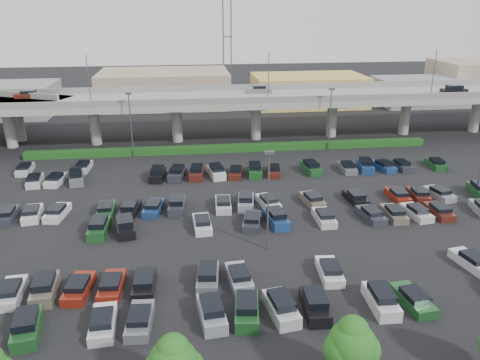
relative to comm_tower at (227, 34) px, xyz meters
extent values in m
plane|color=black|center=(-4.00, -74.00, -15.61)|extent=(280.00, 280.00, 0.00)
cube|color=gray|center=(-4.00, -42.00, -8.36)|extent=(150.00, 13.00, 1.10)
cube|color=slate|center=(-4.00, -48.25, -7.31)|extent=(150.00, 0.50, 1.00)
cube|color=slate|center=(-4.00, -35.75, -7.31)|extent=(150.00, 0.50, 1.00)
cylinder|color=gray|center=(-41.00, -42.00, -12.26)|extent=(1.80, 1.80, 6.70)
cube|color=slate|center=(-41.00, -42.00, -9.11)|extent=(2.60, 9.75, 0.50)
cylinder|color=gray|center=(-27.00, -42.00, -12.26)|extent=(1.80, 1.80, 6.70)
cube|color=slate|center=(-27.00, -42.00, -9.11)|extent=(2.60, 9.75, 0.50)
cylinder|color=gray|center=(-13.00, -42.00, -12.26)|extent=(1.80, 1.80, 6.70)
cube|color=slate|center=(-13.00, -42.00, -9.11)|extent=(2.60, 9.75, 0.50)
cylinder|color=gray|center=(1.00, -42.00, -12.26)|extent=(1.80, 1.80, 6.70)
cube|color=slate|center=(1.00, -42.00, -9.11)|extent=(2.60, 9.75, 0.50)
cylinder|color=gray|center=(15.00, -42.00, -12.26)|extent=(1.80, 1.80, 6.70)
cube|color=slate|center=(15.00, -42.00, -9.11)|extent=(2.60, 9.75, 0.50)
cylinder|color=gray|center=(29.00, -42.00, -12.26)|extent=(1.80, 1.80, 6.70)
cube|color=slate|center=(29.00, -42.00, -9.11)|extent=(2.60, 9.75, 0.50)
cylinder|color=gray|center=(43.00, -42.00, -12.26)|extent=(1.80, 1.80, 6.70)
cube|color=slate|center=(43.00, -42.00, -9.11)|extent=(2.60, 9.75, 0.50)
cube|color=#501D15|center=(-38.00, -39.00, -7.40)|extent=(4.40, 1.82, 0.82)
cube|color=black|center=(-38.00, -39.00, -6.77)|extent=(2.30, 1.60, 0.50)
cube|color=slate|center=(2.00, -39.00, -7.40)|extent=(4.40, 1.82, 0.82)
cube|color=black|center=(2.00, -39.00, -6.77)|extent=(2.30, 1.60, 0.50)
cube|color=black|center=(36.00, -45.00, -7.29)|extent=(4.40, 1.82, 1.05)
cube|color=black|center=(36.00, -45.00, -6.47)|extent=(2.60, 1.60, 0.65)
cylinder|color=#4D4D52|center=(-26.00, -48.10, -3.81)|extent=(0.14, 0.14, 8.00)
cylinder|color=#4D4D52|center=(2.00, -48.10, -3.81)|extent=(0.14, 0.14, 8.00)
cylinder|color=#4D4D52|center=(30.00, -48.10, -3.81)|extent=(0.14, 0.14, 8.00)
cylinder|color=gray|center=(-40.59, -38.18, -12.26)|extent=(1.60, 1.60, 6.70)
cube|color=#113A12|center=(-4.00, -49.00, -15.06)|extent=(66.00, 1.60, 1.10)
sphere|color=#205416|center=(-12.96, -100.55, -11.37)|extent=(2.06, 2.06, 2.06)
sphere|color=#205416|center=(-2.00, -100.39, -12.22)|extent=(3.07, 3.07, 3.07)
sphere|color=#205416|center=(-1.29, -100.29, -12.76)|extent=(2.41, 2.41, 2.41)
sphere|color=#205416|center=(-2.60, -100.47, -12.55)|extent=(2.41, 2.41, 2.41)
sphere|color=#205416|center=(-1.96, -100.27, -11.34)|extent=(2.08, 2.08, 2.08)
cube|color=#1C5023|center=(-24.00, -92.50, -15.09)|extent=(2.44, 4.62, 1.05)
cube|color=black|center=(-24.00, -92.50, -14.27)|extent=(1.96, 2.81, 0.65)
cube|color=silver|center=(-18.50, -92.50, -15.20)|extent=(2.03, 4.48, 0.82)
cube|color=black|center=(-18.50, -92.70, -14.57)|extent=(1.71, 2.37, 0.50)
cube|color=slate|center=(-15.75, -92.50, -15.20)|extent=(2.09, 4.50, 0.82)
cube|color=black|center=(-15.75, -92.70, -14.57)|extent=(1.74, 2.40, 0.50)
cube|color=gray|center=(-10.25, -92.50, -15.09)|extent=(2.29, 4.57, 1.05)
cube|color=black|center=(-10.25, -92.50, -14.27)|extent=(1.88, 2.76, 0.65)
cube|color=#1C5023|center=(-7.50, -92.50, -15.09)|extent=(2.37, 4.60, 1.05)
cube|color=black|center=(-7.50, -92.50, -14.27)|extent=(1.92, 2.79, 0.65)
cube|color=silver|center=(-4.75, -92.50, -15.09)|extent=(2.47, 4.63, 1.05)
cube|color=black|center=(-4.75, -92.50, -14.27)|extent=(1.98, 2.82, 0.65)
cube|color=black|center=(-2.00, -92.50, -15.09)|extent=(2.06, 4.49, 1.05)
cube|color=black|center=(-2.00, -92.50, -14.27)|extent=(1.74, 2.68, 0.65)
cube|color=white|center=(3.50, -92.50, -15.09)|extent=(1.94, 4.45, 1.05)
cube|color=black|center=(3.50, -92.50, -14.27)|extent=(1.67, 2.64, 0.65)
cube|color=#1C5023|center=(6.25, -92.50, -15.20)|extent=(2.33, 4.59, 0.82)
cube|color=black|center=(6.25, -92.70, -14.57)|extent=(1.86, 2.47, 0.50)
cube|color=silver|center=(-26.75, -87.50, -15.20)|extent=(2.10, 4.51, 0.82)
cube|color=black|center=(-26.75, -87.70, -14.57)|extent=(1.74, 2.40, 0.50)
cube|color=#685E51|center=(-24.00, -87.50, -15.09)|extent=(2.14, 4.52, 1.05)
cube|color=black|center=(-24.00, -87.50, -14.27)|extent=(1.79, 2.71, 0.65)
cube|color=maroon|center=(-21.25, -87.50, -15.20)|extent=(2.27, 4.57, 0.82)
cube|color=black|center=(-21.25, -87.70, -14.57)|extent=(1.83, 2.45, 0.50)
cube|color=maroon|center=(-18.50, -87.50, -15.20)|extent=(2.05, 4.49, 0.82)
cube|color=black|center=(-18.50, -87.70, -14.57)|extent=(1.72, 2.38, 0.50)
cube|color=black|center=(-15.75, -87.50, -15.20)|extent=(1.95, 4.45, 0.82)
cube|color=black|center=(-15.75, -87.70, -14.57)|extent=(1.67, 2.35, 0.50)
cube|color=slate|center=(-10.25, -87.50, -15.09)|extent=(2.28, 4.57, 1.05)
cube|color=black|center=(-10.25, -87.50, -14.27)|extent=(1.87, 2.76, 0.65)
cube|color=gray|center=(-7.50, -87.50, -15.20)|extent=(2.21, 4.55, 0.82)
cube|color=black|center=(-7.50, -87.70, -14.57)|extent=(1.80, 2.43, 0.50)
cube|color=white|center=(0.75, -87.50, -15.20)|extent=(2.12, 4.51, 0.82)
cube|color=black|center=(0.75, -87.70, -14.57)|extent=(1.76, 2.40, 0.50)
cube|color=silver|center=(14.50, -87.50, -15.20)|extent=(2.56, 4.65, 0.82)
cube|color=black|center=(14.50, -87.70, -14.57)|extent=(1.98, 2.55, 0.50)
cube|color=#1C5023|center=(-21.25, -76.50, -15.09)|extent=(1.96, 4.46, 1.05)
cube|color=black|center=(-21.25, -76.50, -14.27)|extent=(1.69, 2.65, 0.65)
cube|color=black|center=(-18.50, -76.50, -15.09)|extent=(2.56, 4.65, 1.05)
cube|color=black|center=(-18.50, -76.50, -14.27)|extent=(2.03, 2.84, 0.65)
cube|color=white|center=(-10.25, -76.50, -15.20)|extent=(2.03, 4.48, 0.82)
cube|color=black|center=(-10.25, -76.70, -14.57)|extent=(1.71, 2.37, 0.50)
cube|color=#2C2F39|center=(-4.75, -76.50, -15.20)|extent=(2.73, 4.69, 0.82)
cube|color=black|center=(-4.75, -76.70, -14.57)|extent=(2.06, 2.59, 0.50)
cube|color=navy|center=(-2.00, -76.50, -15.09)|extent=(2.41, 4.61, 1.05)
cube|color=black|center=(-2.00, -76.50, -14.27)|extent=(1.95, 2.80, 0.65)
cube|color=silver|center=(3.50, -76.50, -15.20)|extent=(1.82, 4.40, 0.82)
cube|color=black|center=(3.50, -76.70, -14.57)|extent=(1.60, 2.30, 0.50)
cube|color=#2C2F39|center=(9.00, -76.50, -15.20)|extent=(2.39, 4.60, 0.82)
cube|color=black|center=(9.00, -76.70, -14.57)|extent=(1.89, 2.49, 0.50)
cube|color=#685E51|center=(11.75, -76.50, -15.20)|extent=(1.91, 4.44, 0.82)
cube|color=black|center=(11.75, -76.70, -14.57)|extent=(1.65, 2.33, 0.50)
cube|color=silver|center=(14.50, -76.50, -15.20)|extent=(2.32, 4.58, 0.82)
cube|color=black|center=(14.50, -76.70, -14.57)|extent=(1.86, 2.47, 0.50)
cube|color=#501D15|center=(17.25, -76.50, -15.20)|extent=(1.90, 4.43, 0.82)
cube|color=black|center=(17.25, -76.70, -14.57)|extent=(1.64, 2.33, 0.50)
cube|color=#2C2F39|center=(-32.25, -71.50, -15.20)|extent=(2.10, 4.51, 0.82)
cube|color=black|center=(-32.25, -71.70, -14.57)|extent=(1.74, 2.40, 0.50)
cube|color=white|center=(-29.50, -71.50, -15.20)|extent=(2.33, 4.59, 0.82)
cube|color=black|center=(-29.50, -71.70, -14.57)|extent=(1.86, 2.47, 0.50)
cube|color=white|center=(-26.75, -71.50, -15.20)|extent=(2.42, 4.61, 0.82)
cube|color=black|center=(-26.75, -71.70, -14.57)|extent=(1.91, 2.50, 0.50)
cube|color=#1C5023|center=(-21.25, -71.50, -15.20)|extent=(1.94, 4.45, 0.82)
cube|color=black|center=(-21.25, -71.70, -14.57)|extent=(1.66, 2.34, 0.50)
cube|color=black|center=(-18.50, -71.50, -15.20)|extent=(2.40, 4.61, 0.82)
cube|color=black|center=(-18.50, -71.70, -14.57)|extent=(1.90, 2.50, 0.50)
cube|color=navy|center=(-15.75, -71.50, -15.20)|extent=(2.59, 4.66, 0.82)
cube|color=black|center=(-15.75, -71.70, -14.57)|extent=(1.99, 2.55, 0.50)
cube|color=#2C2F39|center=(-13.00, -71.50, -15.09)|extent=(2.16, 4.53, 1.05)
cube|color=black|center=(-13.00, -71.50, -14.27)|extent=(1.80, 2.72, 0.65)
cube|color=silver|center=(-7.50, -71.50, -15.20)|extent=(2.03, 4.48, 0.82)
cube|color=black|center=(-7.50, -71.70, -14.57)|extent=(1.71, 2.37, 0.50)
cube|color=gray|center=(-4.75, -71.50, -15.09)|extent=(2.47, 4.63, 1.05)
cube|color=black|center=(-4.75, -71.50, -14.27)|extent=(1.98, 2.81, 0.65)
cube|color=white|center=(-2.00, -71.50, -15.20)|extent=(2.63, 4.67, 0.82)
cube|color=black|center=(-2.00, -71.70, -14.57)|extent=(2.01, 2.57, 0.50)
cube|color=#685E51|center=(3.50, -71.50, -15.20)|extent=(2.47, 4.63, 0.82)
cube|color=black|center=(3.50, -71.70, -14.57)|extent=(1.94, 2.52, 0.50)
cube|color=black|center=(9.00, -71.50, -15.20)|extent=(2.10, 4.51, 0.82)
cube|color=black|center=(9.00, -71.70, -14.57)|extent=(1.74, 2.40, 0.50)
cube|color=maroon|center=(14.50, -71.50, -15.20)|extent=(1.88, 4.43, 0.82)
cube|color=black|center=(14.50, -71.70, -14.57)|extent=(1.63, 2.32, 0.50)
cube|color=#501D15|center=(17.25, -71.50, -15.20)|extent=(2.32, 4.58, 0.82)
cube|color=black|center=(17.25, -71.70, -14.57)|extent=(1.86, 2.47, 0.50)
cube|color=gray|center=(20.00, -71.50, -15.20)|extent=(2.63, 4.67, 0.82)
cube|color=black|center=(20.00, -71.70, -14.57)|extent=(2.01, 2.56, 0.50)
cube|color=#1C5023|center=(25.50, -71.50, -15.09)|extent=(2.54, 4.64, 1.05)
cube|color=silver|center=(-32.25, -60.50, -15.20)|extent=(2.37, 4.60, 0.82)
cube|color=black|center=(-32.25, -60.70, -14.57)|extent=(1.88, 2.49, 0.50)
cube|color=white|center=(-29.50, -60.50, -15.20)|extent=(2.40, 4.61, 0.82)
cube|color=black|center=(-29.50, -60.70, -14.57)|extent=(1.90, 2.50, 0.50)
cube|color=slate|center=(-26.75, -60.50, -15.09)|extent=(2.62, 4.67, 1.05)
cube|color=black|center=(-26.75, -60.50, -14.27)|extent=(2.07, 2.86, 0.65)
cube|color=black|center=(-15.75, -60.50, -15.09)|extent=(2.31, 4.58, 1.05)
cube|color=black|center=(-15.75, -60.50, -14.27)|extent=(1.89, 2.77, 0.65)
cube|color=#2C2F39|center=(-13.00, -60.50, -15.09)|extent=(2.73, 4.69, 1.05)
cube|color=black|center=(-13.00, -60.50, -14.27)|extent=(2.13, 2.88, 0.65)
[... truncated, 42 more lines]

